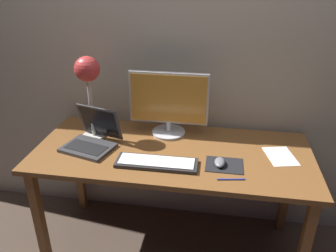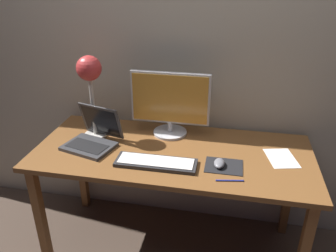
% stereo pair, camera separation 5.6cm
% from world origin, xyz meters
% --- Properties ---
extents(ground_plane, '(4.80, 4.80, 0.00)m').
position_xyz_m(ground_plane, '(0.00, 0.00, 0.00)').
color(ground_plane, '#47382D').
rests_on(ground_plane, ground).
extents(back_wall, '(4.80, 0.06, 2.60)m').
position_xyz_m(back_wall, '(0.00, 0.40, 1.30)').
color(back_wall, '#B2A893').
rests_on(back_wall, ground).
extents(desk, '(1.60, 0.70, 0.74)m').
position_xyz_m(desk, '(0.00, 0.00, 0.66)').
color(desk, brown).
rests_on(desk, ground).
extents(monitor, '(0.48, 0.21, 0.40)m').
position_xyz_m(monitor, '(-0.06, 0.21, 0.95)').
color(monitor, silver).
rests_on(monitor, desk).
extents(keyboard_main, '(0.44, 0.14, 0.03)m').
position_xyz_m(keyboard_main, '(-0.06, -0.17, 0.75)').
color(keyboard_main, '#28282B').
rests_on(keyboard_main, desk).
extents(laptop, '(0.34, 0.33, 0.23)m').
position_xyz_m(laptop, '(-0.47, -0.01, 0.80)').
color(laptop, '#38383A').
rests_on(laptop, desk).
extents(desk_lamp, '(0.15, 0.15, 0.51)m').
position_xyz_m(desk_lamp, '(-0.51, 0.09, 1.13)').
color(desk_lamp, beige).
rests_on(desk_lamp, desk).
extents(mousepad, '(0.20, 0.16, 0.00)m').
position_xyz_m(mousepad, '(0.30, -0.11, 0.74)').
color(mousepad, black).
rests_on(mousepad, desk).
extents(mouse, '(0.06, 0.10, 0.03)m').
position_xyz_m(mouse, '(0.28, -0.12, 0.76)').
color(mouse, slate).
rests_on(mouse, mousepad).
extents(paper_sheet_near_mouse, '(0.19, 0.24, 0.00)m').
position_xyz_m(paper_sheet_near_mouse, '(0.61, 0.03, 0.74)').
color(paper_sheet_near_mouse, white).
rests_on(paper_sheet_near_mouse, desk).
extents(pen, '(0.14, 0.03, 0.01)m').
position_xyz_m(pen, '(0.34, -0.25, 0.74)').
color(pen, '#2633A5').
rests_on(pen, desk).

